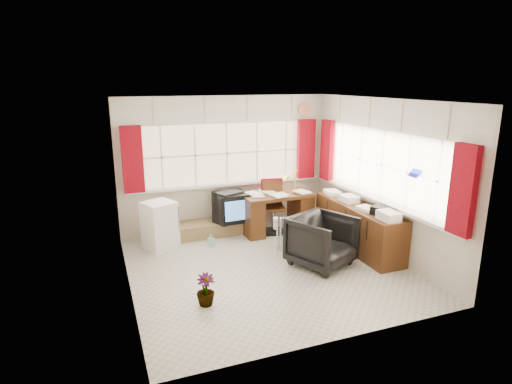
{
  "coord_description": "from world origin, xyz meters",
  "views": [
    {
      "loc": [
        -2.29,
        -5.54,
        2.77
      ],
      "look_at": [
        0.03,
        0.55,
        1.06
      ],
      "focal_mm": 30.0,
      "sensor_mm": 36.0,
      "label": 1
    }
  ],
  "objects_px": {
    "desk_lamp": "(295,177)",
    "desk": "(277,211)",
    "mini_fridge": "(160,225)",
    "office_chair": "(322,241)",
    "credenza": "(358,226)",
    "crt_tv": "(231,207)",
    "radiator": "(287,236)",
    "tv_bench": "(204,229)",
    "task_chair": "(272,204)"
  },
  "relations": [
    {
      "from": "desk_lamp",
      "to": "desk",
      "type": "bearing_deg",
      "value": -175.74
    },
    {
      "from": "desk",
      "to": "mini_fridge",
      "type": "distance_m",
      "value": 2.16
    },
    {
      "from": "desk",
      "to": "office_chair",
      "type": "height_order",
      "value": "office_chair"
    },
    {
      "from": "credenza",
      "to": "mini_fridge",
      "type": "height_order",
      "value": "credenza"
    },
    {
      "from": "office_chair",
      "to": "crt_tv",
      "type": "bearing_deg",
      "value": 90.12
    },
    {
      "from": "radiator",
      "to": "tv_bench",
      "type": "xyz_separation_m",
      "value": [
        -1.15,
        1.13,
        -0.1
      ]
    },
    {
      "from": "mini_fridge",
      "to": "credenza",
      "type": "bearing_deg",
      "value": -20.71
    },
    {
      "from": "office_chair",
      "to": "desk",
      "type": "bearing_deg",
      "value": 66.74
    },
    {
      "from": "desk_lamp",
      "to": "credenza",
      "type": "bearing_deg",
      "value": -64.73
    },
    {
      "from": "crt_tv",
      "to": "radiator",
      "type": "bearing_deg",
      "value": -58.78
    },
    {
      "from": "desk",
      "to": "radiator",
      "type": "xyz_separation_m",
      "value": [
        -0.17,
        -0.82,
        -0.19
      ]
    },
    {
      "from": "desk_lamp",
      "to": "mini_fridge",
      "type": "bearing_deg",
      "value": -178.6
    },
    {
      "from": "tv_bench",
      "to": "mini_fridge",
      "type": "height_order",
      "value": "mini_fridge"
    },
    {
      "from": "mini_fridge",
      "to": "tv_bench",
      "type": "bearing_deg",
      "value": 22.48
    },
    {
      "from": "desk_lamp",
      "to": "task_chair",
      "type": "bearing_deg",
      "value": 170.21
    },
    {
      "from": "crt_tv",
      "to": "mini_fridge",
      "type": "distance_m",
      "value": 1.38
    },
    {
      "from": "task_chair",
      "to": "credenza",
      "type": "height_order",
      "value": "task_chair"
    },
    {
      "from": "tv_bench",
      "to": "radiator",
      "type": "bearing_deg",
      "value": -44.47
    },
    {
      "from": "desk",
      "to": "mini_fridge",
      "type": "bearing_deg",
      "value": -179.09
    },
    {
      "from": "radiator",
      "to": "mini_fridge",
      "type": "height_order",
      "value": "mini_fridge"
    },
    {
      "from": "radiator",
      "to": "credenza",
      "type": "bearing_deg",
      "value": -18.99
    },
    {
      "from": "desk_lamp",
      "to": "task_chair",
      "type": "distance_m",
      "value": 0.66
    },
    {
      "from": "task_chair",
      "to": "credenza",
      "type": "distance_m",
      "value": 1.66
    },
    {
      "from": "desk_lamp",
      "to": "radiator",
      "type": "height_order",
      "value": "desk_lamp"
    },
    {
      "from": "task_chair",
      "to": "radiator",
      "type": "relative_size",
      "value": 1.81
    },
    {
      "from": "radiator",
      "to": "mini_fridge",
      "type": "bearing_deg",
      "value": 158.34
    },
    {
      "from": "credenza",
      "to": "mini_fridge",
      "type": "bearing_deg",
      "value": 159.29
    },
    {
      "from": "credenza",
      "to": "tv_bench",
      "type": "relative_size",
      "value": 1.43
    },
    {
      "from": "office_chair",
      "to": "crt_tv",
      "type": "xyz_separation_m",
      "value": [
        -0.87,
        1.83,
        0.12
      ]
    },
    {
      "from": "crt_tv",
      "to": "mini_fridge",
      "type": "bearing_deg",
      "value": -168.73
    },
    {
      "from": "desk",
      "to": "crt_tv",
      "type": "bearing_deg",
      "value": 163.96
    },
    {
      "from": "task_chair",
      "to": "mini_fridge",
      "type": "distance_m",
      "value": 2.11
    },
    {
      "from": "desk",
      "to": "office_chair",
      "type": "relative_size",
      "value": 1.51
    },
    {
      "from": "tv_bench",
      "to": "crt_tv",
      "type": "relative_size",
      "value": 2.3
    },
    {
      "from": "mini_fridge",
      "to": "radiator",
      "type": "bearing_deg",
      "value": -21.66
    },
    {
      "from": "task_chair",
      "to": "radiator",
      "type": "xyz_separation_m",
      "value": [
        -0.12,
        -0.92,
        -0.3
      ]
    },
    {
      "from": "task_chair",
      "to": "office_chair",
      "type": "height_order",
      "value": "task_chair"
    },
    {
      "from": "office_chair",
      "to": "radiator",
      "type": "height_order",
      "value": "office_chair"
    },
    {
      "from": "desk",
      "to": "office_chair",
      "type": "bearing_deg",
      "value": -88.11
    },
    {
      "from": "task_chair",
      "to": "desk_lamp",
      "type": "bearing_deg",
      "value": -9.79
    },
    {
      "from": "desk_lamp",
      "to": "task_chair",
      "type": "relative_size",
      "value": 0.42
    },
    {
      "from": "radiator",
      "to": "tv_bench",
      "type": "relative_size",
      "value": 0.39
    },
    {
      "from": "desk_lamp",
      "to": "crt_tv",
      "type": "xyz_separation_m",
      "value": [
        -1.18,
        0.21,
        -0.51
      ]
    },
    {
      "from": "office_chair",
      "to": "mini_fridge",
      "type": "distance_m",
      "value": 2.71
    },
    {
      "from": "tv_bench",
      "to": "desk",
      "type": "bearing_deg",
      "value": -13.15
    },
    {
      "from": "desk",
      "to": "radiator",
      "type": "distance_m",
      "value": 0.86
    },
    {
      "from": "crt_tv",
      "to": "credenza",
      "type": "bearing_deg",
      "value": -39.28
    },
    {
      "from": "task_chair",
      "to": "mini_fridge",
      "type": "xyz_separation_m",
      "value": [
        -2.11,
        -0.13,
        -0.12
      ]
    },
    {
      "from": "desk_lamp",
      "to": "tv_bench",
      "type": "bearing_deg",
      "value": 170.54
    },
    {
      "from": "desk",
      "to": "crt_tv",
      "type": "relative_size",
      "value": 2.13
    }
  ]
}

